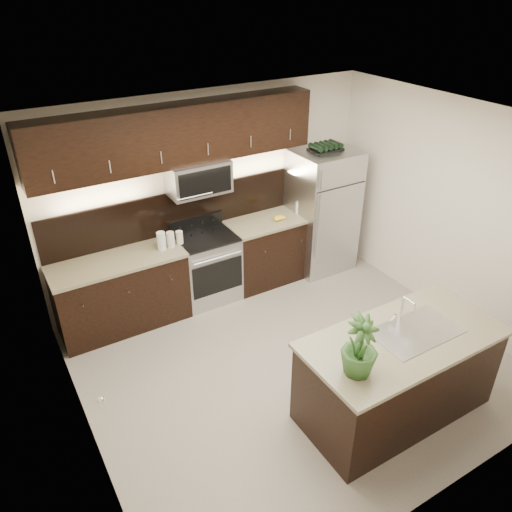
{
  "coord_description": "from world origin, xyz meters",
  "views": [
    {
      "loc": [
        -2.6,
        -3.51,
        3.92
      ],
      "look_at": [
        -0.17,
        0.55,
        1.19
      ],
      "focal_mm": 35.0,
      "sensor_mm": 36.0,
      "label": 1
    }
  ],
  "objects": [
    {
      "name": "refrigerator",
      "position": [
        1.57,
        1.63,
        0.89
      ],
      "size": [
        0.86,
        0.78,
        1.78
      ],
      "primitive_type": "cube",
      "color": "#B2B2B7",
      "rests_on": "ground"
    },
    {
      "name": "upper_fixtures",
      "position": [
        -0.43,
        1.84,
        2.14
      ],
      "size": [
        3.49,
        0.4,
        1.66
      ],
      "color": "black",
      "rests_on": "counter_run"
    },
    {
      "name": "room_walls",
      "position": [
        -0.11,
        -0.04,
        1.7
      ],
      "size": [
        4.52,
        4.02,
        2.71
      ],
      "color": "silver",
      "rests_on": "ground"
    },
    {
      "name": "wine_rack",
      "position": [
        1.57,
        1.63,
        1.83
      ],
      "size": [
        0.44,
        0.27,
        0.1
      ],
      "color": "black",
      "rests_on": "refrigerator"
    },
    {
      "name": "ground",
      "position": [
        0.0,
        0.0,
        0.0
      ],
      "size": [
        4.5,
        4.5,
        0.0
      ],
      "primitive_type": "plane",
      "color": "gray",
      "rests_on": "ground"
    },
    {
      "name": "bananas",
      "position": [
        0.78,
        1.61,
        0.97
      ],
      "size": [
        0.18,
        0.14,
        0.06
      ],
      "primitive_type": "ellipsoid",
      "rotation": [
        0.0,
        0.0,
        -0.03
      ],
      "color": "yellow",
      "rests_on": "counter_run"
    },
    {
      "name": "french_press",
      "position": [
        1.17,
        1.64,
        1.04
      ],
      "size": [
        0.09,
        0.09,
        0.26
      ],
      "rotation": [
        0.0,
        0.0,
        -0.19
      ],
      "color": "silver",
      "rests_on": "counter_run"
    },
    {
      "name": "counter_run",
      "position": [
        -0.46,
        1.69,
        0.47
      ],
      "size": [
        3.51,
        0.65,
        0.94
      ],
      "color": "black",
      "rests_on": "ground"
    },
    {
      "name": "sink_faucet",
      "position": [
        0.61,
        -1.08,
        0.96
      ],
      "size": [
        0.84,
        0.5,
        0.28
      ],
      "color": "silver",
      "rests_on": "island"
    },
    {
      "name": "canisters",
      "position": [
        -0.76,
        1.65,
        1.04
      ],
      "size": [
        0.35,
        0.13,
        0.23
      ],
      "rotation": [
        0.0,
        0.0,
        0.14
      ],
      "color": "silver",
      "rests_on": "counter_run"
    },
    {
      "name": "plant",
      "position": [
        -0.23,
        -1.22,
        1.22
      ],
      "size": [
        0.37,
        0.37,
        0.56
      ],
      "primitive_type": "imported",
      "rotation": [
        0.0,
        0.0,
        0.19
      ],
      "color": "#2A5120",
      "rests_on": "island"
    },
    {
      "name": "island",
      "position": [
        0.46,
        -1.09,
        0.47
      ],
      "size": [
        1.96,
        0.96,
        0.94
      ],
      "color": "black",
      "rests_on": "ground"
    }
  ]
}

